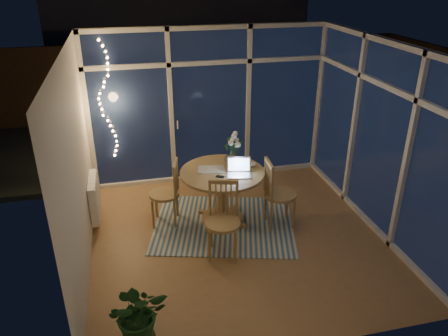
{
  "coord_description": "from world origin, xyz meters",
  "views": [
    {
      "loc": [
        -1.37,
        -4.9,
        3.48
      ],
      "look_at": [
        -0.16,
        0.25,
        0.97
      ],
      "focal_mm": 35.0,
      "sensor_mm": 36.0,
      "label": 1
    }
  ],
  "objects": [
    {
      "name": "potted_plant",
      "position": [
        -1.44,
        -1.65,
        0.38
      ],
      "size": [
        0.59,
        0.53,
        0.76
      ],
      "primitive_type": "imported",
      "rotation": [
        0.0,
        0.0,
        0.13
      ],
      "color": "#19481C",
      "rests_on": "floor"
    },
    {
      "name": "flower_vase",
      "position": [
        0.05,
        0.65,
        0.92
      ],
      "size": [
        0.25,
        0.25,
        0.21
      ],
      "primitive_type": "imported",
      "rotation": [
        0.0,
        0.0,
        -0.27
      ],
      "color": "silver",
      "rests_on": "dining_table"
    },
    {
      "name": "chair_left",
      "position": [
        -0.95,
        0.63,
        0.5
      ],
      "size": [
        0.55,
        0.55,
        0.99
      ],
      "primitive_type": "cube",
      "rotation": [
        0.0,
        0.0,
        -1.81
      ],
      "color": "#9A7745",
      "rests_on": "floor"
    },
    {
      "name": "window_wall_right",
      "position": [
        1.96,
        0.0,
        1.3
      ],
      "size": [
        0.1,
        4.0,
        2.6
      ],
      "primitive_type": "cube",
      "color": "silver",
      "rests_on": "floor"
    },
    {
      "name": "wall_right",
      "position": [
        2.0,
        0.0,
        1.3
      ],
      "size": [
        0.04,
        4.0,
        2.6
      ],
      "primitive_type": "cube",
      "color": "beige",
      "rests_on": "floor"
    },
    {
      "name": "window_wall_back",
      "position": [
        0.0,
        1.96,
        1.3
      ],
      "size": [
        4.0,
        0.1,
        2.6
      ],
      "primitive_type": "cube",
      "color": "silver",
      "rests_on": "floor"
    },
    {
      "name": "newspapers",
      "position": [
        -0.27,
        0.58,
        0.82
      ],
      "size": [
        0.38,
        0.31,
        0.01
      ],
      "primitive_type": "cube",
      "rotation": [
        0.0,
        0.0,
        -0.15
      ],
      "color": "beige",
      "rests_on": "dining_table"
    },
    {
      "name": "chair_right",
      "position": [
        0.65,
        0.2,
        0.52
      ],
      "size": [
        0.51,
        0.51,
        1.04
      ],
      "primitive_type": "cube",
      "rotation": [
        0.0,
        0.0,
        1.51
      ],
      "color": "#9A7745",
      "rests_on": "floor"
    },
    {
      "name": "neighbour_roof",
      "position": [
        0.3,
        8.5,
        2.2
      ],
      "size": [
        7.0,
        3.0,
        2.2
      ],
      "primitive_type": "cube",
      "color": "#353740",
      "rests_on": "ground"
    },
    {
      "name": "rug",
      "position": [
        -0.14,
        0.37,
        0.01
      ],
      "size": [
        2.36,
        2.08,
        0.01
      ],
      "primitive_type": "cube",
      "rotation": [
        0.0,
        0.0,
        -0.27
      ],
      "color": "beige",
      "rests_on": "floor"
    },
    {
      "name": "chair_front",
      "position": [
        -0.32,
        -0.33,
        0.51
      ],
      "size": [
        0.58,
        0.58,
        1.02
      ],
      "primitive_type": "cube",
      "rotation": [
        0.0,
        0.0,
        -0.27
      ],
      "color": "#9A7745",
      "rests_on": "floor"
    },
    {
      "name": "garden_fence",
      "position": [
        0.0,
        5.5,
        0.9
      ],
      "size": [
        11.0,
        0.08,
        1.8
      ],
      "primitive_type": "cube",
      "color": "#321F12",
      "rests_on": "ground"
    },
    {
      "name": "laptop",
      "position": [
        0.06,
        0.3,
        0.94
      ],
      "size": [
        0.38,
        0.34,
        0.24
      ],
      "primitive_type": null,
      "rotation": [
        0.0,
        0.0,
        -0.2
      ],
      "color": "silver",
      "rests_on": "dining_table"
    },
    {
      "name": "dining_table",
      "position": [
        -0.14,
        0.47,
        0.41
      ],
      "size": [
        1.47,
        1.47,
        0.81
      ],
      "primitive_type": "cylinder",
      "rotation": [
        0.0,
        0.0,
        -0.27
      ],
      "color": "#9A7745",
      "rests_on": "floor"
    },
    {
      "name": "garden_patio",
      "position": [
        0.5,
        5.0,
        -0.06
      ],
      "size": [
        12.0,
        6.0,
        0.1
      ],
      "primitive_type": "cube",
      "color": "black",
      "rests_on": "ground"
    },
    {
      "name": "wall_back",
      "position": [
        0.0,
        2.0,
        1.3
      ],
      "size": [
        4.0,
        0.04,
        2.6
      ],
      "primitive_type": "cube",
      "color": "beige",
      "rests_on": "floor"
    },
    {
      "name": "wall_left",
      "position": [
        -2.0,
        0.0,
        1.3
      ],
      "size": [
        0.04,
        4.0,
        2.6
      ],
      "primitive_type": "cube",
      "color": "beige",
      "rests_on": "floor"
    },
    {
      "name": "bowl",
      "position": [
        0.31,
        0.55,
        0.83
      ],
      "size": [
        0.19,
        0.19,
        0.04
      ],
      "primitive_type": "imported",
      "rotation": [
        0.0,
        0.0,
        -0.27
      ],
      "color": "white",
      "rests_on": "dining_table"
    },
    {
      "name": "ceiling",
      "position": [
        0.0,
        0.0,
        2.6
      ],
      "size": [
        4.0,
        4.0,
        0.0
      ],
      "primitive_type": "plane",
      "color": "white",
      "rests_on": "wall_back"
    },
    {
      "name": "radiator",
      "position": [
        -1.94,
        0.9,
        0.4
      ],
      "size": [
        0.1,
        0.7,
        0.58
      ],
      "primitive_type": "cube",
      "color": "white",
      "rests_on": "wall_left"
    },
    {
      "name": "fairy_lights",
      "position": [
        -1.65,
        1.88,
        1.52
      ],
      "size": [
        0.24,
        0.1,
        1.85
      ],
      "primitive_type": null,
      "color": "#EFAB5F",
      "rests_on": "window_wall_back"
    },
    {
      "name": "phone",
      "position": [
        -0.2,
        0.31,
        0.82
      ],
      "size": [
        0.13,
        0.11,
        0.01
      ],
      "primitive_type": "cube",
      "rotation": [
        0.0,
        0.0,
        -0.58
      ],
      "color": "black",
      "rests_on": "dining_table"
    },
    {
      "name": "garden_shrubs",
      "position": [
        -0.8,
        3.4,
        0.45
      ],
      "size": [
        0.9,
        0.9,
        0.9
      ],
      "primitive_type": "sphere",
      "color": "black",
      "rests_on": "ground"
    },
    {
      "name": "floor",
      "position": [
        0.0,
        0.0,
        0.0
      ],
      "size": [
        4.0,
        4.0,
        0.0
      ],
      "primitive_type": "plane",
      "color": "#8F623E",
      "rests_on": "ground"
    },
    {
      "name": "wall_front",
      "position": [
        0.0,
        -2.0,
        1.3
      ],
      "size": [
        4.0,
        0.04,
        2.6
      ],
      "primitive_type": "cube",
      "color": "beige",
      "rests_on": "floor"
    }
  ]
}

